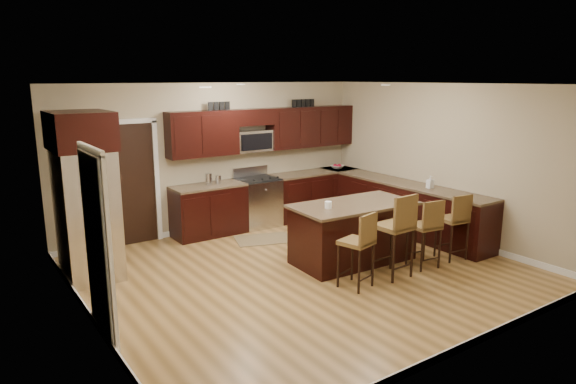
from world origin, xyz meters
TOP-DOWN VIEW (x-y plane):
  - floor at (0.00, 0.00)m, footprint 6.00×6.00m
  - ceiling at (0.00, 0.00)m, footprint 6.00×6.00m
  - wall_back at (0.00, 2.75)m, footprint 6.00×0.00m
  - wall_left at (-3.00, 0.00)m, footprint 0.00×5.50m
  - wall_right at (3.00, 0.00)m, footprint 0.00×5.50m
  - base_cabinets at (1.90, 1.45)m, footprint 4.02×3.96m
  - upper_cabinets at (1.04, 2.58)m, footprint 4.00×0.33m
  - range at (0.68, 2.45)m, footprint 0.76×0.64m
  - microwave at (0.68, 2.60)m, footprint 0.76×0.31m
  - doorway at (-1.65, 2.73)m, footprint 0.85×0.03m
  - pantry_door at (-2.98, -0.30)m, footprint 0.03×0.80m
  - letter_decor at (0.90, 2.58)m, footprint 2.20×0.03m
  - island at (0.88, -0.05)m, footprint 1.96×1.10m
  - stool_left at (0.25, -0.89)m, footprint 0.48×0.48m
  - stool_mid at (0.94, -0.90)m, footprint 0.47×0.47m
  - stool_right at (1.58, -0.89)m, footprint 0.44×0.44m
  - refrigerator at (-2.62, 1.59)m, footprint 0.79×0.98m
  - floor_mat at (0.31, 1.64)m, footprint 1.13×0.92m
  - fruit_bowl at (2.65, 2.45)m, footprint 0.36×0.36m
  - soap_bottle at (2.70, 0.03)m, footprint 0.11×0.11m
  - canister_tall at (-0.33, 2.45)m, footprint 0.12×0.12m
  - canister_short at (-0.14, 2.45)m, footprint 0.11×0.11m
  - island_jar at (0.38, -0.05)m, footprint 0.10×0.10m
  - stool_extra at (2.23, -0.89)m, footprint 0.44×0.44m

SIDE VIEW (x-z plane):
  - floor at x=0.00m, z-range 0.00..0.00m
  - floor_mat at x=0.31m, z-range 0.00..0.01m
  - island at x=0.88m, z-range -0.03..0.89m
  - base_cabinets at x=1.90m, z-range 0.00..0.92m
  - range at x=0.68m, z-range -0.08..1.03m
  - stool_right at x=1.58m, z-range 0.13..1.18m
  - stool_extra at x=2.23m, z-range 0.13..1.18m
  - stool_left at x=0.25m, z-range 0.13..1.18m
  - stool_mid at x=0.94m, z-range 0.15..1.37m
  - fruit_bowl at x=2.65m, z-range 0.92..0.99m
  - island_jar at x=0.38m, z-range 0.92..1.02m
  - canister_short at x=-0.14m, z-range 0.92..1.07m
  - pantry_door at x=-2.98m, z-range 0.00..2.04m
  - canister_tall at x=-0.33m, z-range 0.92..1.13m
  - soap_bottle at x=2.70m, z-range 0.92..1.14m
  - doorway at x=-1.65m, z-range 0.00..2.06m
  - refrigerator at x=-2.62m, z-range 0.03..2.38m
  - wall_back at x=0.00m, z-range -1.65..4.35m
  - wall_left at x=-3.00m, z-range -1.40..4.10m
  - wall_right at x=3.00m, z-range -1.40..4.10m
  - microwave at x=0.68m, z-range 1.42..1.82m
  - upper_cabinets at x=1.04m, z-range 1.44..2.24m
  - letter_decor at x=0.90m, z-range 2.22..2.37m
  - ceiling at x=0.00m, z-range 2.70..2.70m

